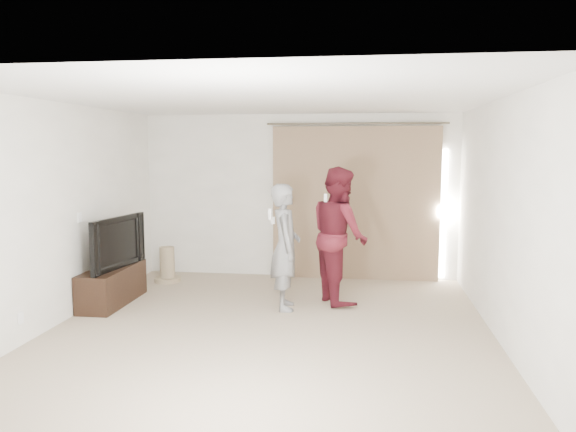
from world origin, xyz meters
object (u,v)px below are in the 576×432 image
object	(u,v)px
tv	(111,242)
person_man	(285,247)
person_woman	(339,235)
tv_console	(112,285)

from	to	relation	value
tv	person_man	distance (m)	2.32
person_man	person_woman	size ratio (longest dim) A/B	0.89
tv_console	person_woman	world-z (taller)	person_woman
tv	person_man	bearing A→B (deg)	-79.97
tv_console	tv	bearing A→B (deg)	90.00
tv_console	person_man	distance (m)	2.39
tv_console	person_man	world-z (taller)	person_man
person_woman	tv	bearing A→B (deg)	-170.16
tv_console	person_man	xyz separation A→B (m)	(2.32, 0.09, 0.57)
tv_console	tv	distance (m)	0.59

